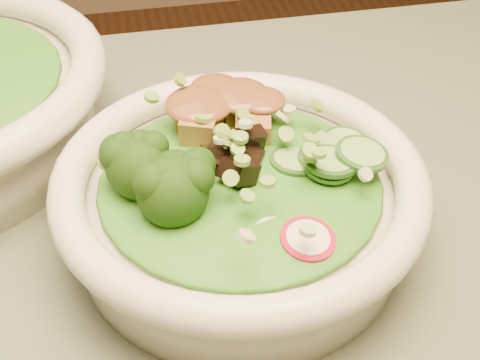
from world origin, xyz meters
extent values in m
cube|color=#525E4E|center=(0.00, 0.00, 0.73)|extent=(1.20, 0.80, 0.03)
cylinder|color=silver|center=(-0.03, 0.09, 0.77)|extent=(0.21, 0.21, 0.05)
torus|color=silver|center=(-0.03, 0.09, 0.80)|extent=(0.24, 0.24, 0.02)
ellipsoid|color=#1B6A16|center=(-0.03, 0.09, 0.80)|extent=(0.18, 0.18, 0.02)
ellipsoid|color=brown|center=(-0.04, 0.14, 0.83)|extent=(0.06, 0.05, 0.01)
camera|label=1|loc=(-0.10, -0.23, 1.08)|focal=50.00mm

